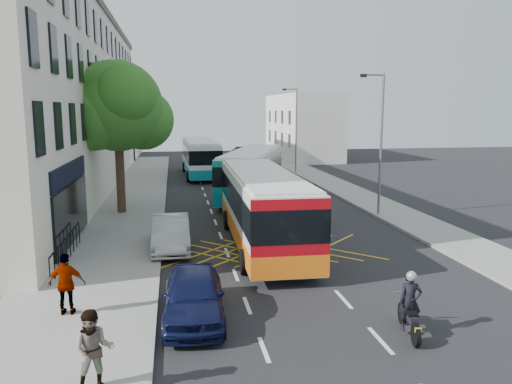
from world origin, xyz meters
name	(u,v)px	position (x,y,z in m)	size (l,w,h in m)	color
ground	(343,299)	(0.00, 0.00, 0.00)	(120.00, 120.00, 0.00)	black
pavement_left	(122,213)	(-8.50, 15.00, 0.07)	(5.00, 70.00, 0.15)	gray
pavement_right	(377,205)	(7.50, 15.00, 0.07)	(3.00, 70.00, 0.15)	gray
terrace_main	(54,101)	(-14.00, 24.49, 6.76)	(8.30, 45.00, 13.50)	beige
terrace_far	(108,118)	(-14.00, 55.00, 5.00)	(8.00, 20.00, 10.00)	silver
building_right	(302,126)	(11.00, 48.00, 4.00)	(6.00, 18.00, 8.00)	silver
street_tree	(117,107)	(-8.51, 14.97, 6.29)	(6.30, 5.70, 8.80)	#382619
lamp_near	(380,137)	(6.20, 12.00, 4.62)	(1.45, 0.15, 8.00)	slate
lamp_far	(295,126)	(6.20, 32.00, 4.62)	(1.45, 0.15, 8.00)	slate
railings	(66,248)	(-9.70, 5.30, 0.72)	(0.08, 5.60, 1.14)	black
bus_near	(263,207)	(-1.43, 7.03, 1.78)	(3.16, 12.04, 3.37)	silver
bus_mid	(252,173)	(0.03, 19.41, 1.76)	(6.43, 12.14, 3.34)	silver
bus_far	(200,157)	(-2.93, 31.75, 1.77)	(3.22, 12.00, 3.36)	silver
motorbike	(410,305)	(0.91, -2.78, 0.86)	(0.74, 2.05, 1.83)	black
parked_car_blue	(194,295)	(-4.90, -0.75, 0.74)	(1.76, 4.36, 1.49)	#0D1237
parked_car_silver	(171,233)	(-5.60, 6.86, 0.75)	(1.60, 4.58, 1.51)	#9EA0A5
red_hatchback	(294,189)	(2.86, 18.65, 0.65)	(1.82, 4.48, 1.30)	#B3070B
distant_car_grey	(208,158)	(-1.59, 41.47, 0.72)	(2.38, 5.16, 1.43)	#44474C
distant_car_silver	(254,159)	(3.60, 40.50, 0.62)	(1.48, 3.67, 1.25)	#9E9FA5
distant_car_dark	(241,152)	(3.19, 48.60, 0.72)	(1.53, 4.39, 1.45)	black
pedestrian_near	(93,351)	(-7.19, -4.51, 1.06)	(0.89, 0.69, 1.83)	gray
pedestrian_far	(67,284)	(-8.60, -0.12, 1.08)	(1.09, 0.45, 1.86)	gray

